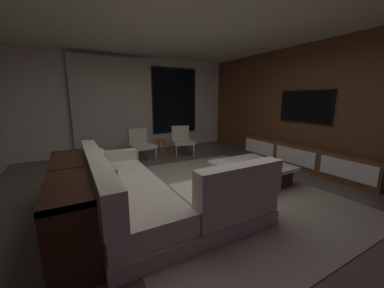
{
  "coord_description": "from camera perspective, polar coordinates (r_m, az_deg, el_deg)",
  "views": [
    {
      "loc": [
        -1.67,
        -2.86,
        1.52
      ],
      "look_at": [
        0.37,
        0.79,
        0.66
      ],
      "focal_mm": 20.64,
      "sensor_mm": 36.0,
      "label": 1
    }
  ],
  "objects": [
    {
      "name": "book_stack_on_coffee_table",
      "position": [
        4.03,
        15.56,
        -4.87
      ],
      "size": [
        0.26,
        0.2,
        0.08
      ],
      "color": "pink",
      "rests_on": "coffee_table"
    },
    {
      "name": "ceiling",
      "position": [
        3.52,
        1.15,
        31.26
      ],
      "size": [
        8.2,
        8.2,
        0.0
      ],
      "primitive_type": "plane",
      "color": "silver"
    },
    {
      "name": "sectional_couch",
      "position": [
        3.04,
        -10.92,
        -12.41
      ],
      "size": [
        1.98,
        2.5,
        0.82
      ],
      "color": "#B1A997",
      "rests_on": "floor"
    },
    {
      "name": "side_stool",
      "position": [
        5.92,
        -8.17,
        0.37
      ],
      "size": [
        0.32,
        0.32,
        0.46
      ],
      "color": "#BF4C1E",
      "rests_on": "floor"
    },
    {
      "name": "media_console",
      "position": [
        5.46,
        26.74,
        -3.04
      ],
      "size": [
        0.46,
        3.1,
        0.52
      ],
      "color": "brown",
      "rests_on": "floor"
    },
    {
      "name": "floor",
      "position": [
        3.64,
        0.97,
        -13.0
      ],
      "size": [
        9.2,
        9.2,
        0.0
      ],
      "primitive_type": "plane",
      "color": "#564C44"
    },
    {
      "name": "accent_chair_by_curtain",
      "position": [
        5.67,
        -13.16,
        0.32
      ],
      "size": [
        0.62,
        0.64,
        0.78
      ],
      "color": "#B2ADA0",
      "rests_on": "floor"
    },
    {
      "name": "back_wall_with_window",
      "position": [
        6.68,
        -15.49,
        9.72
      ],
      "size": [
        6.6,
        0.3,
        2.7
      ],
      "color": "silver",
      "rests_on": "floor"
    },
    {
      "name": "media_wall",
      "position": [
        5.53,
        29.95,
        8.36
      ],
      "size": [
        0.12,
        7.8,
        2.7
      ],
      "color": "brown",
      "rests_on": "floor"
    },
    {
      "name": "mounted_tv",
      "position": [
        5.57,
        27.16,
        8.64
      ],
      "size": [
        0.05,
        1.23,
        0.71
      ],
      "color": "black"
    },
    {
      "name": "console_table_behind_couch",
      "position": [
        3.0,
        -28.99,
        -11.56
      ],
      "size": [
        0.4,
        2.1,
        0.74
      ],
      "color": "#311A0F",
      "rests_on": "floor"
    },
    {
      "name": "area_rug",
      "position": [
        3.74,
        6.51,
        -12.3
      ],
      "size": [
        3.2,
        3.8,
        0.01
      ],
      "primitive_type": "cube",
      "color": "gray",
      "rests_on": "floor"
    },
    {
      "name": "accent_chair_near_window",
      "position": [
        6.06,
        -2.66,
        1.32
      ],
      "size": [
        0.64,
        0.65,
        0.78
      ],
      "color": "#B2ADA0",
      "rests_on": "floor"
    },
    {
      "name": "coffee_table",
      "position": [
        4.21,
        15.04,
        -7.2
      ],
      "size": [
        1.16,
        1.16,
        0.36
      ],
      "color": "#311A0F",
      "rests_on": "floor"
    }
  ]
}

